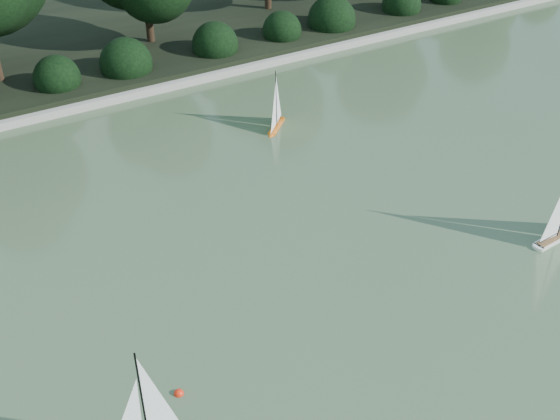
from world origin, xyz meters
name	(u,v)px	position (x,y,z in m)	size (l,w,h in m)	color
ground	(398,315)	(0.00, 0.00, 0.00)	(80.00, 80.00, 0.00)	#354428
pond_coping	(153,89)	(0.00, 9.00, 0.09)	(40.00, 0.35, 0.18)	gray
far_bank	(95,35)	(0.00, 13.00, 0.15)	(40.00, 8.00, 0.30)	black
shrub_hedge	(136,62)	(0.00, 9.90, 0.45)	(29.10, 1.10, 1.10)	black
sailboat_orange	(275,120)	(1.50, 5.91, 0.21)	(0.80, 0.76, 1.34)	orange
race_buoy	(179,394)	(-3.32, 0.32, 0.00)	(0.13, 0.13, 0.13)	#F9270D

